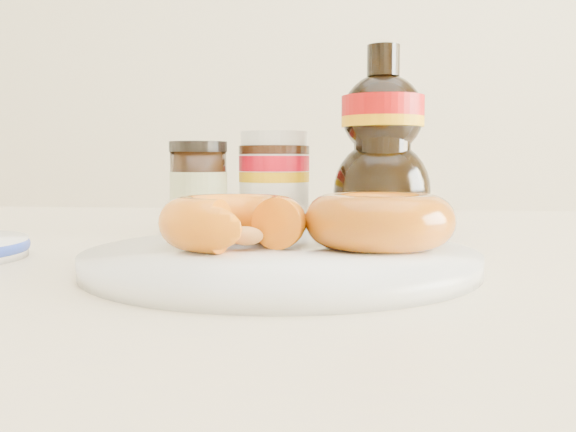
# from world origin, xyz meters

# --- Properties ---
(dining_table) EXTENTS (1.40, 0.90, 0.75)m
(dining_table) POSITION_xyz_m (0.00, 0.10, 0.67)
(dining_table) COLOR beige
(dining_table) RESTS_ON ground
(plate) EXTENTS (0.29, 0.29, 0.01)m
(plate) POSITION_xyz_m (-0.08, -0.03, 0.76)
(plate) COLOR white
(plate) RESTS_ON dining_table
(donut_bitten) EXTENTS (0.14, 0.14, 0.04)m
(donut_bitten) POSITION_xyz_m (-0.11, -0.02, 0.78)
(donut_bitten) COLOR #CF650B
(donut_bitten) RESTS_ON plate
(donut_whole) EXTENTS (0.14, 0.14, 0.04)m
(donut_whole) POSITION_xyz_m (-0.00, -0.00, 0.78)
(donut_whole) COLOR #A35C0A
(donut_whole) RESTS_ON plate
(nutella_jar) EXTENTS (0.08, 0.08, 0.11)m
(nutella_jar) POSITION_xyz_m (-0.11, 0.22, 0.81)
(nutella_jar) COLOR white
(nutella_jar) RESTS_ON dining_table
(syrup_bottle) EXTENTS (0.11, 0.10, 0.20)m
(syrup_bottle) POSITION_xyz_m (0.00, 0.19, 0.85)
(syrup_bottle) COLOR black
(syrup_bottle) RESTS_ON dining_table
(dark_jar) EXTENTS (0.06, 0.06, 0.10)m
(dark_jar) POSITION_xyz_m (-0.19, 0.19, 0.80)
(dark_jar) COLOR black
(dark_jar) RESTS_ON dining_table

